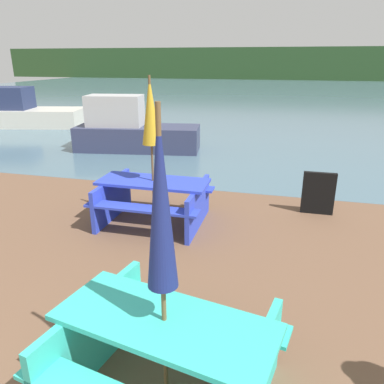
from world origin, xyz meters
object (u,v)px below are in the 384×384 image
picnic_table_teal (165,350)px  boat_second (21,112)px  umbrella_navy (161,205)px  boat (132,131)px  signboard (318,193)px  umbrella_gold (151,112)px  picnic_table_blue (154,197)px

picnic_table_teal → boat_second: (-9.71, 10.94, 0.10)m
picnic_table_teal → umbrella_navy: umbrella_navy is taller
boat → signboard: size_ratio=4.99×
umbrella_gold → boat: (-2.42, 4.82, -1.24)m
umbrella_gold → signboard: 3.20m
picnic_table_teal → umbrella_gold: umbrella_gold is taller
picnic_table_blue → signboard: size_ratio=2.37×
umbrella_navy → boat_second: size_ratio=0.50×
boat_second → signboard: boat_second is taller
boat → picnic_table_teal: bearing=-74.1°
umbrella_navy → boat: 8.91m
umbrella_navy → picnic_table_blue: bearing=111.4°
umbrella_gold → boat_second: umbrella_gold is taller
picnic_table_teal → picnic_table_blue: bearing=111.4°
picnic_table_teal → umbrella_navy: size_ratio=0.82×
boat_second → picnic_table_blue: bearing=-54.9°
boat_second → signboard: size_ratio=6.24×
signboard → boat_second: bearing=149.0°
picnic_table_blue → signboard: 2.85m
picnic_table_teal → signboard: signboard is taller
umbrella_gold → boat: 5.53m
umbrella_navy → signboard: size_ratio=3.12×
picnic_table_teal → umbrella_gold: size_ratio=0.82×
boat → signboard: 6.31m
umbrella_gold → picnic_table_blue: bearing=-82.9°
picnic_table_teal → umbrella_navy: 1.21m
boat_second → signboard: 12.94m
umbrella_navy → picnic_table_teal: bearing=90.0°
umbrella_navy → boat_second: bearing=131.6°
umbrella_navy → boat_second: 14.67m
picnic_table_teal → umbrella_navy: bearing=-90.0°
picnic_table_teal → boat: bearing=114.6°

